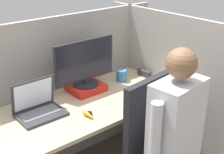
{
  "coord_description": "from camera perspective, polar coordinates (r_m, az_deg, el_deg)",
  "views": [
    {
      "loc": [
        -1.18,
        -1.43,
        1.89
      ],
      "look_at": [
        0.16,
        0.18,
        0.99
      ],
      "focal_mm": 50.0,
      "sensor_mm": 36.0,
      "label": 1
    }
  ],
  "objects": [
    {
      "name": "person",
      "position": [
        1.95,
        12.45,
        -11.63
      ],
      "size": [
        0.48,
        0.44,
        1.37
      ],
      "color": "brown",
      "rests_on": "ground"
    },
    {
      "name": "coffee_mug",
      "position": [
        2.82,
        1.73,
        0.28
      ],
      "size": [
        0.09,
        0.09,
        0.1
      ],
      "color": "teal",
      "rests_on": "desk"
    },
    {
      "name": "stapler",
      "position": [
        2.94,
        5.92,
        0.69
      ],
      "size": [
        0.04,
        0.14,
        0.06
      ],
      "color": "#2D2D33",
      "rests_on": "desk"
    },
    {
      "name": "paper_box",
      "position": [
        2.64,
        -4.76,
        -1.95
      ],
      "size": [
        0.28,
        0.24,
        0.06
      ],
      "color": "red",
      "rests_on": "desk"
    },
    {
      "name": "monitor",
      "position": [
        2.56,
        -4.96,
        2.6
      ],
      "size": [
        0.56,
        0.22,
        0.38
      ],
      "color": "#232328",
      "rests_on": "paper_box"
    },
    {
      "name": "mouse",
      "position": [
        2.27,
        -4.32,
        -6.66
      ],
      "size": [
        0.06,
        0.04,
        0.03
      ],
      "color": "black",
      "rests_on": "desk"
    },
    {
      "name": "carrot_toy",
      "position": [
        2.24,
        -4.13,
        -7.06
      ],
      "size": [
        0.04,
        0.14,
        0.04
      ],
      "color": "orange",
      "rests_on": "desk"
    },
    {
      "name": "cubicle_panel_right",
      "position": [
        2.93,
        9.18,
        -1.56
      ],
      "size": [
        0.04,
        1.38,
        1.36
      ],
      "color": "gray",
      "rests_on": "ground"
    },
    {
      "name": "desk",
      "position": [
        2.51,
        -5.59,
        -8.55
      ],
      "size": [
        1.68,
        0.73,
        0.74
      ],
      "color": "tan",
      "rests_on": "ground"
    },
    {
      "name": "cubicle_panel_back",
      "position": [
        2.76,
        -10.3,
        -3.26
      ],
      "size": [
        2.18,
        0.04,
        1.36
      ],
      "color": "gray",
      "rests_on": "ground"
    },
    {
      "name": "laptop",
      "position": [
        2.33,
        -13.25,
        -5.59
      ],
      "size": [
        0.33,
        0.24,
        0.26
      ],
      "color": "#2D2D33",
      "rests_on": "desk"
    }
  ]
}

